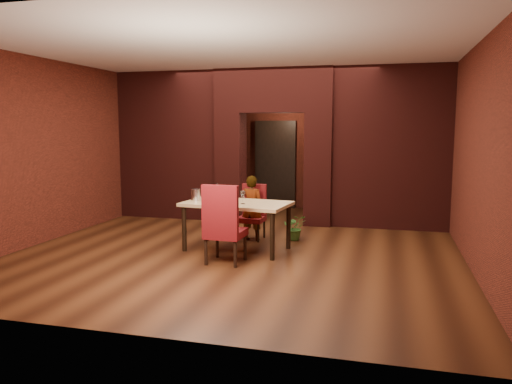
# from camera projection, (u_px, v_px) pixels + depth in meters

# --- Properties ---
(floor) EXTENTS (8.00, 8.00, 0.00)m
(floor) POSITION_uv_depth(u_px,v_px,m) (248.00, 243.00, 8.70)
(floor) COLOR #482412
(floor) RESTS_ON ground
(ceiling) EXTENTS (7.00, 8.00, 0.04)m
(ceiling) POSITION_uv_depth(u_px,v_px,m) (248.00, 55.00, 8.28)
(ceiling) COLOR silver
(ceiling) RESTS_ON ground
(wall_back) EXTENTS (7.00, 0.04, 3.20)m
(wall_back) POSITION_uv_depth(u_px,v_px,m) (292.00, 144.00, 12.32)
(wall_back) COLOR maroon
(wall_back) RESTS_ON ground
(wall_front) EXTENTS (7.00, 0.04, 3.20)m
(wall_front) POSITION_uv_depth(u_px,v_px,m) (132.00, 172.00, 4.65)
(wall_front) COLOR maroon
(wall_front) RESTS_ON ground
(wall_left) EXTENTS (0.04, 8.00, 3.20)m
(wall_left) POSITION_uv_depth(u_px,v_px,m) (69.00, 149.00, 9.38)
(wall_left) COLOR maroon
(wall_left) RESTS_ON ground
(wall_right) EXTENTS (0.04, 8.00, 3.20)m
(wall_right) POSITION_uv_depth(u_px,v_px,m) (469.00, 154.00, 7.60)
(wall_right) COLOR maroon
(wall_right) RESTS_ON ground
(pillar_left) EXTENTS (0.55, 0.55, 2.30)m
(pillar_left) POSITION_uv_depth(u_px,v_px,m) (231.00, 167.00, 10.70)
(pillar_left) COLOR maroon
(pillar_left) RESTS_ON ground
(pillar_right) EXTENTS (0.55, 0.55, 2.30)m
(pillar_right) POSITION_uv_depth(u_px,v_px,m) (319.00, 169.00, 10.22)
(pillar_right) COLOR maroon
(pillar_right) RESTS_ON ground
(lintel) EXTENTS (2.45, 0.55, 0.90)m
(lintel) POSITION_uv_depth(u_px,v_px,m) (274.00, 91.00, 10.25)
(lintel) COLOR maroon
(lintel) RESTS_ON ground
(wing_wall_left) EXTENTS (2.28, 0.35, 3.20)m
(wing_wall_left) POSITION_uv_depth(u_px,v_px,m) (170.00, 146.00, 11.00)
(wing_wall_left) COLOR maroon
(wing_wall_left) RESTS_ON ground
(wing_wall_right) EXTENTS (2.28, 0.35, 3.20)m
(wing_wall_right) POSITION_uv_depth(u_px,v_px,m) (391.00, 148.00, 9.80)
(wing_wall_right) COLOR maroon
(wing_wall_right) RESTS_ON ground
(vent_panel) EXTENTS (0.40, 0.03, 0.50)m
(vent_panel) POSITION_uv_depth(u_px,v_px,m) (227.00, 197.00, 10.50)
(vent_panel) COLOR #9A432C
(vent_panel) RESTS_ON ground
(rear_door) EXTENTS (0.90, 0.08, 2.10)m
(rear_door) POSITION_uv_depth(u_px,v_px,m) (275.00, 166.00, 12.44)
(rear_door) COLOR black
(rear_door) RESTS_ON ground
(rear_door_frame) EXTENTS (1.02, 0.04, 2.22)m
(rear_door_frame) POSITION_uv_depth(u_px,v_px,m) (275.00, 166.00, 12.40)
(rear_door_frame) COLOR black
(rear_door_frame) RESTS_ON ground
(dining_table) EXTENTS (1.80, 1.15, 0.79)m
(dining_table) POSITION_uv_depth(u_px,v_px,m) (237.00, 226.00, 8.18)
(dining_table) COLOR tan
(dining_table) RESTS_ON ground
(chair_far) EXTENTS (0.47, 0.47, 0.98)m
(chair_far) POSITION_uv_depth(u_px,v_px,m) (251.00, 212.00, 8.94)
(chair_far) COLOR maroon
(chair_far) RESTS_ON ground
(chair_near) EXTENTS (0.56, 0.56, 1.19)m
(chair_near) POSITION_uv_depth(u_px,v_px,m) (226.00, 223.00, 7.40)
(chair_near) COLOR maroon
(chair_near) RESTS_ON ground
(person_seated) EXTENTS (0.44, 0.31, 1.16)m
(person_seated) POSITION_uv_depth(u_px,v_px,m) (252.00, 208.00, 8.87)
(person_seated) COLOR white
(person_seated) RESTS_ON ground
(wine_glass_a) EXTENTS (0.08, 0.08, 0.19)m
(wine_glass_a) POSITION_uv_depth(u_px,v_px,m) (231.00, 196.00, 8.21)
(wine_glass_a) COLOR white
(wine_glass_a) RESTS_ON dining_table
(wine_glass_b) EXTENTS (0.08, 0.08, 0.20)m
(wine_glass_b) POSITION_uv_depth(u_px,v_px,m) (235.00, 196.00, 8.10)
(wine_glass_b) COLOR white
(wine_glass_b) RESTS_ON dining_table
(wine_glass_c) EXTENTS (0.08, 0.08, 0.21)m
(wine_glass_c) POSITION_uv_depth(u_px,v_px,m) (243.00, 197.00, 7.94)
(wine_glass_c) COLOR white
(wine_glass_c) RESTS_ON dining_table
(tasting_sheet) EXTENTS (0.34, 0.27, 0.00)m
(tasting_sheet) POSITION_uv_depth(u_px,v_px,m) (223.00, 203.00, 8.05)
(tasting_sheet) COLOR silver
(tasting_sheet) RESTS_ON dining_table
(wine_bucket) EXTENTS (0.16, 0.16, 0.19)m
(wine_bucket) POSITION_uv_depth(u_px,v_px,m) (196.00, 195.00, 8.30)
(wine_bucket) COLOR silver
(wine_bucket) RESTS_ON dining_table
(water_bottle) EXTENTS (0.06, 0.06, 0.27)m
(water_bottle) POSITION_uv_depth(u_px,v_px,m) (217.00, 191.00, 8.42)
(water_bottle) COLOR white
(water_bottle) RESTS_ON dining_table
(potted_plant) EXTENTS (0.50, 0.46, 0.46)m
(potted_plant) POSITION_uv_depth(u_px,v_px,m) (295.00, 227.00, 8.92)
(potted_plant) COLOR #346826
(potted_plant) RESTS_ON ground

